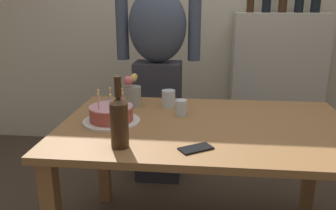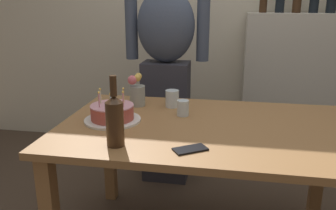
{
  "view_description": "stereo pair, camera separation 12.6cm",
  "coord_description": "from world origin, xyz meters",
  "px_view_note": "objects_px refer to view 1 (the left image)",
  "views": [
    {
      "loc": [
        -0.02,
        -1.71,
        1.36
      ],
      "look_at": [
        -0.2,
        -0.01,
        0.84
      ],
      "focal_mm": 37.51,
      "sensor_mm": 36.0,
      "label": 1
    },
    {
      "loc": [
        0.11,
        -1.7,
        1.36
      ],
      "look_at": [
        -0.2,
        -0.01,
        0.84
      ],
      "focal_mm": 37.51,
      "sensor_mm": 36.0,
      "label": 2
    }
  ],
  "objects_px": {
    "water_glass_far": "(169,99)",
    "wine_bottle": "(119,121)",
    "water_glass_near": "(181,108)",
    "birthday_cake": "(111,115)",
    "flower_vase": "(133,92)",
    "person_man_bearded": "(158,69)",
    "cell_phone": "(196,148)"
  },
  "relations": [
    {
      "from": "water_glass_near",
      "to": "flower_vase",
      "type": "height_order",
      "value": "flower_vase"
    },
    {
      "from": "cell_phone",
      "to": "flower_vase",
      "type": "bearing_deg",
      "value": 90.06
    },
    {
      "from": "birthday_cake",
      "to": "wine_bottle",
      "type": "bearing_deg",
      "value": -68.74
    },
    {
      "from": "water_glass_near",
      "to": "water_glass_far",
      "type": "relative_size",
      "value": 0.86
    },
    {
      "from": "cell_phone",
      "to": "water_glass_near",
      "type": "bearing_deg",
      "value": 68.4
    },
    {
      "from": "water_glass_near",
      "to": "wine_bottle",
      "type": "relative_size",
      "value": 0.28
    },
    {
      "from": "water_glass_far",
      "to": "wine_bottle",
      "type": "bearing_deg",
      "value": -103.55
    },
    {
      "from": "water_glass_far",
      "to": "wine_bottle",
      "type": "distance_m",
      "value": 0.64
    },
    {
      "from": "wine_bottle",
      "to": "cell_phone",
      "type": "distance_m",
      "value": 0.35
    },
    {
      "from": "water_glass_far",
      "to": "flower_vase",
      "type": "bearing_deg",
      "value": -177.29
    },
    {
      "from": "wine_bottle",
      "to": "flower_vase",
      "type": "xyz_separation_m",
      "value": [
        -0.07,
        0.61,
        -0.04
      ]
    },
    {
      "from": "cell_phone",
      "to": "person_man_bearded",
      "type": "distance_m",
      "value": 1.16
    },
    {
      "from": "person_man_bearded",
      "to": "flower_vase",
      "type": "bearing_deg",
      "value": 80.72
    },
    {
      "from": "birthday_cake",
      "to": "wine_bottle",
      "type": "xyz_separation_m",
      "value": [
        0.12,
        -0.31,
        0.08
      ]
    },
    {
      "from": "birthday_cake",
      "to": "water_glass_far",
      "type": "distance_m",
      "value": 0.41
    },
    {
      "from": "birthday_cake",
      "to": "water_glass_near",
      "type": "height_order",
      "value": "birthday_cake"
    },
    {
      "from": "birthday_cake",
      "to": "wine_bottle",
      "type": "distance_m",
      "value": 0.34
    },
    {
      "from": "wine_bottle",
      "to": "person_man_bearded",
      "type": "bearing_deg",
      "value": 89.09
    },
    {
      "from": "water_glass_near",
      "to": "cell_phone",
      "type": "relative_size",
      "value": 0.6
    },
    {
      "from": "birthday_cake",
      "to": "flower_vase",
      "type": "bearing_deg",
      "value": 79.81
    },
    {
      "from": "birthday_cake",
      "to": "cell_phone",
      "type": "relative_size",
      "value": 2.07
    },
    {
      "from": "water_glass_near",
      "to": "water_glass_far",
      "type": "height_order",
      "value": "water_glass_far"
    },
    {
      "from": "birthday_cake",
      "to": "water_glass_near",
      "type": "relative_size",
      "value": 3.42
    },
    {
      "from": "water_glass_far",
      "to": "wine_bottle",
      "type": "relative_size",
      "value": 0.32
    },
    {
      "from": "water_glass_far",
      "to": "person_man_bearded",
      "type": "distance_m",
      "value": 0.52
    },
    {
      "from": "flower_vase",
      "to": "person_man_bearded",
      "type": "xyz_separation_m",
      "value": [
        0.08,
        0.51,
        0.05
      ]
    },
    {
      "from": "water_glass_near",
      "to": "wine_bottle",
      "type": "distance_m",
      "value": 0.53
    },
    {
      "from": "birthday_cake",
      "to": "person_man_bearded",
      "type": "xyz_separation_m",
      "value": [
        0.14,
        0.81,
        0.09
      ]
    },
    {
      "from": "cell_phone",
      "to": "wine_bottle",
      "type": "bearing_deg",
      "value": 147.81
    },
    {
      "from": "water_glass_far",
      "to": "cell_phone",
      "type": "bearing_deg",
      "value": -73.42
    },
    {
      "from": "wine_bottle",
      "to": "flower_vase",
      "type": "height_order",
      "value": "wine_bottle"
    },
    {
      "from": "birthday_cake",
      "to": "water_glass_far",
      "type": "height_order",
      "value": "birthday_cake"
    }
  ]
}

